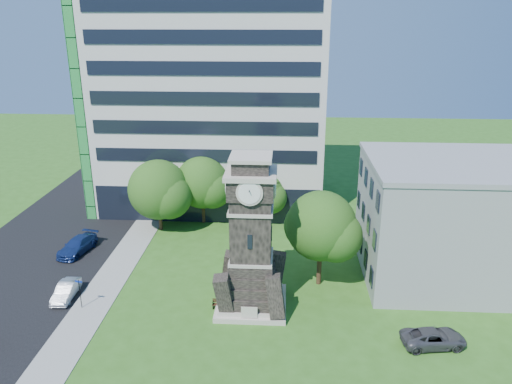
# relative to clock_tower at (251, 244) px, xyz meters

# --- Properties ---
(ground) EXTENTS (160.00, 160.00, 0.00)m
(ground) POSITION_rel_clock_tower_xyz_m (-3.00, -2.00, -5.28)
(ground) COLOR #305F1B
(ground) RESTS_ON ground
(sidewalk) EXTENTS (3.00, 70.00, 0.06)m
(sidewalk) POSITION_rel_clock_tower_xyz_m (-12.50, 3.00, -5.25)
(sidewalk) COLOR gray
(sidewalk) RESTS_ON ground
(street) EXTENTS (14.00, 80.00, 0.02)m
(street) POSITION_rel_clock_tower_xyz_m (-21.00, 3.00, -5.27)
(street) COLOR black
(street) RESTS_ON ground
(clock_tower) EXTENTS (5.40, 5.40, 12.22)m
(clock_tower) POSITION_rel_clock_tower_xyz_m (0.00, 0.00, 0.00)
(clock_tower) COLOR beige
(clock_tower) RESTS_ON ground
(office_tall) EXTENTS (26.20, 15.11, 28.60)m
(office_tall) POSITION_rel_clock_tower_xyz_m (-6.20, 23.84, 8.94)
(office_tall) COLOR silver
(office_tall) RESTS_ON ground
(office_low) EXTENTS (15.20, 12.20, 10.40)m
(office_low) POSITION_rel_clock_tower_xyz_m (16.97, 6.00, -0.07)
(office_low) COLOR gray
(office_low) RESTS_ON ground
(car_street_mid) EXTENTS (1.47, 3.81, 1.24)m
(car_street_mid) POSITION_rel_clock_tower_xyz_m (-15.02, 0.20, -4.66)
(car_street_mid) COLOR #B7BABF
(car_street_mid) RESTS_ON ground
(car_street_north) EXTENTS (2.98, 5.22, 1.43)m
(car_street_north) POSITION_rel_clock_tower_xyz_m (-17.35, 8.27, -4.57)
(car_street_north) COLOR navy
(car_street_north) RESTS_ON ground
(car_east_lot) EXTENTS (4.70, 2.67, 1.24)m
(car_east_lot) POSITION_rel_clock_tower_xyz_m (12.88, -4.37, -4.66)
(car_east_lot) COLOR #454549
(car_east_lot) RESTS_ON ground
(park_bench) EXTENTS (1.57, 0.42, 0.81)m
(park_bench) POSITION_rel_clock_tower_xyz_m (-2.23, -0.60, -4.85)
(park_bench) COLOR black
(park_bench) RESTS_ON ground
(street_sign) EXTENTS (0.60, 0.06, 2.48)m
(street_sign) POSITION_rel_clock_tower_xyz_m (-13.21, -1.23, -3.73)
(street_sign) COLOR black
(street_sign) RESTS_ON ground
(tree_nw) EXTENTS (6.89, 6.27, 7.64)m
(tree_nw) POSITION_rel_clock_tower_xyz_m (-10.57, 14.16, -0.95)
(tree_nw) COLOR #332114
(tree_nw) RESTS_ON ground
(tree_nc) EXTENTS (6.30, 5.73, 7.52)m
(tree_nc) POSITION_rel_clock_tower_xyz_m (-6.33, 16.44, -0.81)
(tree_nc) COLOR #332114
(tree_nc) RESTS_ON ground
(tree_ne) EXTENTS (5.18, 4.71, 5.86)m
(tree_ne) POSITION_rel_clock_tower_xyz_m (0.09, 16.69, -1.91)
(tree_ne) COLOR #332114
(tree_ne) RESTS_ON ground
(tree_east) EXTENTS (6.40, 5.82, 8.26)m
(tree_east) POSITION_rel_clock_tower_xyz_m (5.55, 3.69, -0.15)
(tree_east) COLOR #332114
(tree_east) RESTS_ON ground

